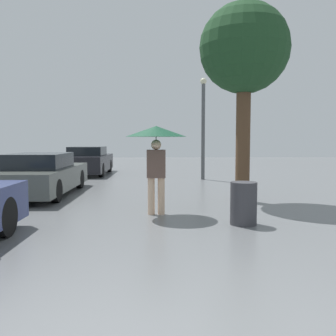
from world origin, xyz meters
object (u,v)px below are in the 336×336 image
parked_car_middle (42,175)px  pedestrian (156,140)px  parked_car_farthest (88,161)px  tree (244,51)px  trash_bin (243,203)px  street_lamp (203,124)px

parked_car_middle → pedestrian: bearing=-41.4°
parked_car_farthest → tree: size_ratio=0.81×
parked_car_middle → trash_bin: size_ratio=5.65×
trash_bin → parked_car_farthest: bearing=115.3°
parked_car_farthest → tree: tree is taller
parked_car_farthest → trash_bin: size_ratio=5.06×
parked_car_middle → tree: size_ratio=0.90×
tree → trash_bin: size_ratio=6.26×
pedestrian → street_lamp: bearing=75.5°
pedestrian → parked_car_farthest: bearing=109.0°
parked_car_middle → street_lamp: (5.01, 3.89, 1.61)m
parked_car_middle → trash_bin: parked_car_middle is taller
tree → trash_bin: bearing=-102.0°
pedestrian → trash_bin: size_ratio=2.34×
tree → street_lamp: (-0.41, 5.12, -1.56)m
pedestrian → trash_bin: pedestrian is taller
tree → trash_bin: (-0.55, -2.60, -3.33)m
parked_car_middle → tree: bearing=-12.8°
trash_bin → parked_car_middle: bearing=141.8°
parked_car_farthest → trash_bin: bearing=-64.7°
parked_car_middle → trash_bin: (4.87, -3.83, -0.16)m
street_lamp → trash_bin: (-0.14, -7.72, -1.77)m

